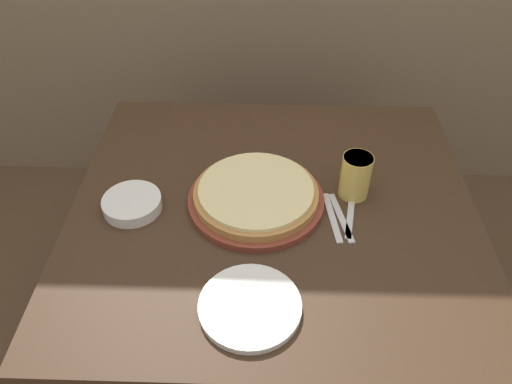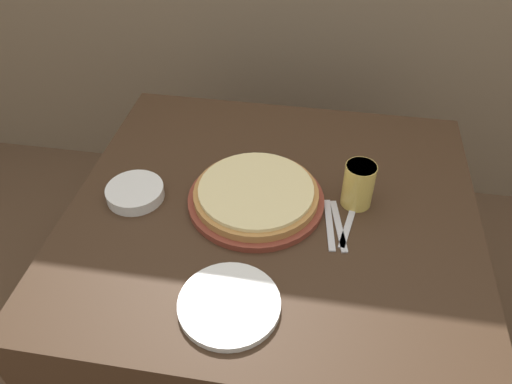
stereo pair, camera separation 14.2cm
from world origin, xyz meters
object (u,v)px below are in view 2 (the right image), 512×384
pizza_on_board (256,196)px  dinner_plate (229,305)px  dinner_knife (339,226)px  beer_glass (359,183)px  fork (329,225)px  side_bowl (135,192)px  spoon (348,227)px

pizza_on_board → dinner_plate: (-0.00, -0.37, -0.02)m
dinner_knife → pizza_on_board: bearing=166.4°
beer_glass → fork: (-0.07, -0.11, -0.07)m
side_bowl → spoon: (0.62, -0.02, -0.02)m
pizza_on_board → beer_glass: 0.29m
dinner_plate → fork: (0.22, 0.31, -0.01)m
fork → dinner_knife: bearing=0.0°
fork → spoon: 0.05m
side_bowl → dinner_knife: side_bowl is taller
dinner_knife → spoon: 0.02m
beer_glass → spoon: beer_glass is taller
pizza_on_board → dinner_knife: pizza_on_board is taller
side_bowl → fork: (0.57, -0.02, -0.02)m
beer_glass → spoon: bearing=-100.3°
pizza_on_board → beer_glass: bearing=9.3°
dinner_knife → spoon: same height
dinner_knife → dinner_plate: bearing=-128.2°
fork → dinner_knife: same height
beer_glass → dinner_knife: size_ratio=0.69×
pizza_on_board → beer_glass: (0.29, 0.05, 0.05)m
beer_glass → dinner_knife: 0.13m
beer_glass → spoon: 0.13m
pizza_on_board → side_bowl: (-0.35, -0.04, -0.01)m
spoon → dinner_knife: bearing=180.0°
dinner_plate → fork: bearing=54.8°
fork → spoon: same height
dinner_plate → side_bowl: side_bowl is taller
fork → spoon: size_ratio=1.18×
beer_glass → side_bowl: size_ratio=0.81×
fork → side_bowl: bearing=177.7°
side_bowl → dinner_knife: (0.59, -0.02, -0.02)m
pizza_on_board → dinner_knife: (0.24, -0.06, -0.02)m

